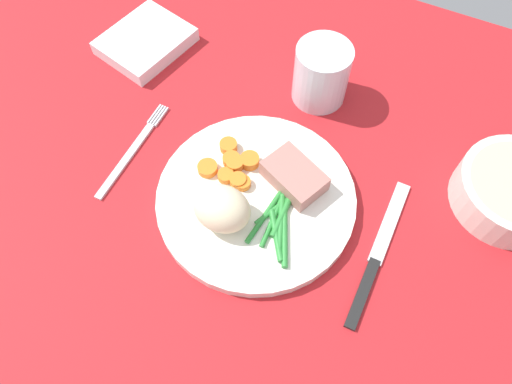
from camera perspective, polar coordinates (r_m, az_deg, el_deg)
dining_table at (r=61.93cm, az=1.11°, el=-1.44°), size 120.00×90.00×2.00cm
dinner_plate at (r=60.23cm, az=0.00°, el=-0.82°), size 25.13×25.13×1.60cm
meat_portion at (r=59.62cm, az=4.59°, el=1.90°), size 9.00×7.65×2.58cm
mashed_potatoes at (r=55.95cm, az=-4.10°, el=-2.00°), size 7.01×5.77×5.15cm
carrot_slices at (r=61.19cm, az=-2.83°, el=3.23°), size 7.33×6.58×1.28cm
green_beans at (r=57.53cm, az=2.62°, el=-3.65°), size 6.03×10.13×0.84cm
fork at (r=66.85cm, az=-14.54°, el=4.84°), size 1.44×16.60×0.40cm
knife at (r=59.53cm, az=14.29°, el=-7.31°), size 1.70×20.50×0.64cm
water_glass at (r=68.68cm, az=7.75°, el=13.45°), size 7.70×7.70×8.64cm
napkin at (r=78.51cm, az=-13.07°, el=17.15°), size 13.28×14.74×2.19cm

